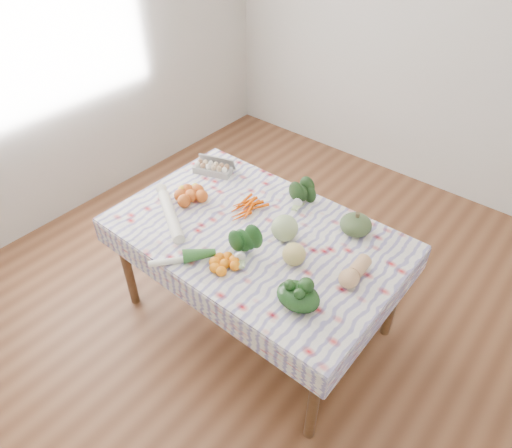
# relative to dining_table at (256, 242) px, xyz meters

# --- Properties ---
(ground) EXTENTS (4.50, 4.50, 0.00)m
(ground) POSITION_rel_dining_table_xyz_m (0.00, 0.00, -0.68)
(ground) COLOR brown
(ground) RESTS_ON ground
(wall_back) EXTENTS (4.00, 0.04, 2.80)m
(wall_back) POSITION_rel_dining_table_xyz_m (0.00, 2.25, 0.72)
(wall_back) COLOR silver
(wall_back) RESTS_ON ground
(dining_table) EXTENTS (1.60, 1.00, 0.75)m
(dining_table) POSITION_rel_dining_table_xyz_m (0.00, 0.00, 0.00)
(dining_table) COLOR brown
(dining_table) RESTS_ON ground
(tablecloth) EXTENTS (1.66, 1.06, 0.01)m
(tablecloth) POSITION_rel_dining_table_xyz_m (0.00, 0.00, 0.08)
(tablecloth) COLOR white
(tablecloth) RESTS_ON dining_table
(egg_carton) EXTENTS (0.28, 0.18, 0.07)m
(egg_carton) POSITION_rel_dining_table_xyz_m (-0.61, 0.28, 0.12)
(egg_carton) COLOR #9E9E9A
(egg_carton) RESTS_ON tablecloth
(carrot_bunch) EXTENTS (0.24, 0.23, 0.04)m
(carrot_bunch) POSITION_rel_dining_table_xyz_m (-0.17, 0.10, 0.10)
(carrot_bunch) COLOR #F85300
(carrot_bunch) RESTS_ON tablecloth
(kale_bunch) EXTENTS (0.19, 0.18, 0.13)m
(kale_bunch) POSITION_rel_dining_table_xyz_m (0.04, 0.38, 0.15)
(kale_bunch) COLOR #1C3A16
(kale_bunch) RESTS_ON tablecloth
(kabocha_squash) EXTENTS (0.18, 0.18, 0.12)m
(kabocha_squash) POSITION_rel_dining_table_xyz_m (0.44, 0.36, 0.14)
(kabocha_squash) COLOR #3F552E
(kabocha_squash) RESTS_ON tablecloth
(cabbage) EXTENTS (0.18, 0.18, 0.15)m
(cabbage) POSITION_rel_dining_table_xyz_m (0.16, 0.06, 0.16)
(cabbage) COLOR #9DB67A
(cabbage) RESTS_ON tablecloth
(butternut_squash) EXTENTS (0.11, 0.23, 0.10)m
(butternut_squash) POSITION_rel_dining_table_xyz_m (0.62, 0.04, 0.14)
(butternut_squash) COLOR tan
(butternut_squash) RESTS_ON tablecloth
(orange_cluster) EXTENTS (0.34, 0.34, 0.09)m
(orange_cluster) POSITION_rel_dining_table_xyz_m (-0.50, -0.03, 0.13)
(orange_cluster) COLOR #D25A1B
(orange_cluster) RESTS_ON tablecloth
(broccoli) EXTENTS (0.22, 0.22, 0.11)m
(broccoli) POSITION_rel_dining_table_xyz_m (0.06, -0.21, 0.14)
(broccoli) COLOR #194919
(broccoli) RESTS_ON tablecloth
(mandarin_cluster) EXTENTS (0.25, 0.25, 0.06)m
(mandarin_cluster) POSITION_rel_dining_table_xyz_m (0.06, -0.33, 0.11)
(mandarin_cluster) COLOR orange
(mandarin_cluster) RESTS_ON tablecloth
(grapefruit) EXTENTS (0.14, 0.14, 0.13)m
(grapefruit) POSITION_rel_dining_table_xyz_m (0.32, -0.07, 0.15)
(grapefruit) COLOR tan
(grapefruit) RESTS_ON tablecloth
(spinach_bag) EXTENTS (0.24, 0.20, 0.10)m
(spinach_bag) POSITION_rel_dining_table_xyz_m (0.50, -0.28, 0.13)
(spinach_bag) COLOR black
(spinach_bag) RESTS_ON tablecloth
(daikon) EXTENTS (0.44, 0.30, 0.07)m
(daikon) POSITION_rel_dining_table_xyz_m (-0.45, -0.24, 0.12)
(daikon) COLOR white
(daikon) RESTS_ON tablecloth
(leek) EXTENTS (0.25, 0.29, 0.04)m
(leek) POSITION_rel_dining_table_xyz_m (-0.15, -0.44, 0.10)
(leek) COLOR white
(leek) RESTS_ON tablecloth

